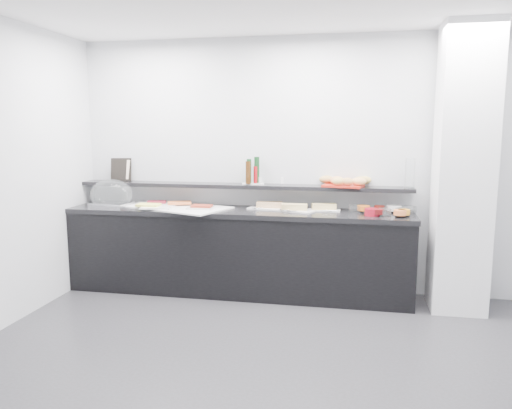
% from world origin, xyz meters
% --- Properties ---
extents(ground, '(5.00, 5.00, 0.00)m').
position_xyz_m(ground, '(0.00, 0.00, 0.00)').
color(ground, '#2D2D30').
rests_on(ground, ground).
extents(back_wall, '(5.00, 0.02, 2.70)m').
position_xyz_m(back_wall, '(0.00, 2.00, 1.35)').
color(back_wall, silver).
rests_on(back_wall, ground).
extents(column, '(0.50, 0.50, 2.70)m').
position_xyz_m(column, '(1.50, 1.65, 1.35)').
color(column, white).
rests_on(column, ground).
extents(buffet_cabinet, '(3.60, 0.60, 0.85)m').
position_xyz_m(buffet_cabinet, '(-0.70, 1.70, 0.42)').
color(buffet_cabinet, black).
rests_on(buffet_cabinet, ground).
extents(counter_top, '(3.62, 0.62, 0.05)m').
position_xyz_m(counter_top, '(-0.70, 1.70, 0.88)').
color(counter_top, black).
rests_on(counter_top, buffet_cabinet).
extents(wall_shelf, '(3.60, 0.25, 0.04)m').
position_xyz_m(wall_shelf, '(-0.70, 1.88, 1.13)').
color(wall_shelf, black).
rests_on(wall_shelf, back_wall).
extents(cloche_base, '(0.46, 0.34, 0.04)m').
position_xyz_m(cloche_base, '(-2.11, 1.67, 0.92)').
color(cloche_base, '#BABCC1').
rests_on(cloche_base, counter_top).
extents(cloche_dome, '(0.53, 0.42, 0.34)m').
position_xyz_m(cloche_dome, '(-2.11, 1.68, 1.03)').
color(cloche_dome, silver).
rests_on(cloche_dome, cloche_base).
extents(linen_runner, '(1.38, 1.00, 0.01)m').
position_xyz_m(linen_runner, '(-1.44, 1.73, 0.91)').
color(linen_runner, silver).
rests_on(linen_runner, counter_top).
extents(platter_meat_a, '(0.33, 0.26, 0.01)m').
position_xyz_m(platter_meat_a, '(-1.72, 1.85, 0.92)').
color(platter_meat_a, white).
rests_on(platter_meat_a, linen_runner).
extents(food_meat_a, '(0.23, 0.18, 0.02)m').
position_xyz_m(food_meat_a, '(-1.63, 1.78, 0.94)').
color(food_meat_a, maroon).
rests_on(food_meat_a, platter_meat_a).
extents(platter_salmon, '(0.30, 0.25, 0.01)m').
position_xyz_m(platter_salmon, '(-1.49, 1.81, 0.92)').
color(platter_salmon, silver).
rests_on(platter_salmon, linen_runner).
extents(food_salmon, '(0.29, 0.24, 0.02)m').
position_xyz_m(food_salmon, '(-1.37, 1.79, 0.94)').
color(food_salmon, orange).
rests_on(food_salmon, platter_salmon).
extents(platter_cheese, '(0.34, 0.25, 0.01)m').
position_xyz_m(platter_cheese, '(-1.53, 1.54, 0.92)').
color(platter_cheese, white).
rests_on(platter_cheese, linen_runner).
extents(food_cheese, '(0.24, 0.16, 0.02)m').
position_xyz_m(food_cheese, '(-1.64, 1.58, 0.94)').
color(food_cheese, '#F5F25F').
rests_on(food_cheese, platter_cheese).
extents(platter_meat_b, '(0.27, 0.19, 0.01)m').
position_xyz_m(platter_meat_b, '(-1.07, 1.60, 0.92)').
color(platter_meat_b, silver).
rests_on(platter_meat_b, linen_runner).
extents(food_meat_b, '(0.21, 0.14, 0.02)m').
position_xyz_m(food_meat_b, '(-1.06, 1.61, 0.94)').
color(food_meat_b, maroon).
rests_on(food_meat_b, platter_meat_b).
extents(sandwich_plate_left, '(0.40, 0.21, 0.01)m').
position_xyz_m(sandwich_plate_left, '(-0.40, 1.78, 0.91)').
color(sandwich_plate_left, silver).
rests_on(sandwich_plate_left, counter_top).
extents(sandwich_food_left, '(0.28, 0.13, 0.06)m').
position_xyz_m(sandwich_food_left, '(-0.38, 1.81, 0.94)').
color(sandwich_food_left, tan).
rests_on(sandwich_food_left, sandwich_plate_left).
extents(tongs_left, '(0.14, 0.10, 0.01)m').
position_xyz_m(tongs_left, '(-0.47, 1.74, 0.92)').
color(tongs_left, '#B0B3B8').
rests_on(tongs_left, sandwich_plate_left).
extents(sandwich_plate_mid, '(0.38, 0.28, 0.01)m').
position_xyz_m(sandwich_plate_mid, '(-0.07, 1.69, 0.91)').
color(sandwich_plate_mid, silver).
rests_on(sandwich_plate_mid, counter_top).
extents(sandwich_food_mid, '(0.26, 0.11, 0.06)m').
position_xyz_m(sandwich_food_mid, '(-0.10, 1.72, 0.94)').
color(sandwich_food_mid, tan).
rests_on(sandwich_food_mid, sandwich_plate_mid).
extents(tongs_mid, '(0.16, 0.04, 0.01)m').
position_xyz_m(tongs_mid, '(-0.13, 1.63, 0.92)').
color(tongs_mid, silver).
rests_on(tongs_mid, sandwich_plate_mid).
extents(sandwich_plate_right, '(0.34, 0.15, 0.01)m').
position_xyz_m(sandwich_plate_right, '(0.20, 1.80, 0.91)').
color(sandwich_plate_right, white).
rests_on(sandwich_plate_right, counter_top).
extents(sandwich_food_right, '(0.26, 0.15, 0.06)m').
position_xyz_m(sandwich_food_right, '(0.20, 1.81, 0.94)').
color(sandwich_food_right, '#DBC273').
rests_on(sandwich_food_right, sandwich_plate_right).
extents(tongs_right, '(0.16, 0.04, 0.01)m').
position_xyz_m(tongs_right, '(0.26, 1.70, 0.92)').
color(tongs_right, silver).
rests_on(tongs_right, sandwich_plate_right).
extents(bowl_glass_fruit, '(0.17, 0.17, 0.07)m').
position_xyz_m(bowl_glass_fruit, '(0.52, 1.78, 0.94)').
color(bowl_glass_fruit, white).
rests_on(bowl_glass_fruit, counter_top).
extents(fill_glass_fruit, '(0.14, 0.14, 0.05)m').
position_xyz_m(fill_glass_fruit, '(0.60, 1.77, 0.95)').
color(fill_glass_fruit, orange).
rests_on(fill_glass_fruit, bowl_glass_fruit).
extents(bowl_black_jam, '(0.15, 0.15, 0.07)m').
position_xyz_m(bowl_black_jam, '(0.89, 1.84, 0.94)').
color(bowl_black_jam, black).
rests_on(bowl_black_jam, counter_top).
extents(fill_black_jam, '(0.12, 0.12, 0.05)m').
position_xyz_m(fill_black_jam, '(0.76, 1.80, 0.95)').
color(fill_black_jam, '#51110B').
rests_on(fill_black_jam, bowl_black_jam).
extents(bowl_glass_cream, '(0.20, 0.20, 0.07)m').
position_xyz_m(bowl_glass_cream, '(1.02, 1.81, 0.94)').
color(bowl_glass_cream, white).
rests_on(bowl_glass_cream, counter_top).
extents(fill_glass_cream, '(0.19, 0.19, 0.05)m').
position_xyz_m(fill_glass_cream, '(0.90, 1.83, 0.95)').
color(fill_glass_cream, silver).
rests_on(fill_glass_cream, bowl_glass_cream).
extents(bowl_red_jam, '(0.16, 0.16, 0.07)m').
position_xyz_m(bowl_red_jam, '(0.68, 1.60, 0.94)').
color(bowl_red_jam, maroon).
rests_on(bowl_red_jam, counter_top).
extents(fill_red_jam, '(0.13, 0.13, 0.05)m').
position_xyz_m(fill_red_jam, '(0.73, 1.57, 0.95)').
color(fill_red_jam, '#4F0B0D').
rests_on(fill_red_jam, bowl_red_jam).
extents(bowl_glass_salmon, '(0.17, 0.17, 0.07)m').
position_xyz_m(bowl_glass_salmon, '(0.79, 1.61, 0.94)').
color(bowl_glass_salmon, white).
rests_on(bowl_glass_salmon, counter_top).
extents(fill_glass_salmon, '(0.16, 0.16, 0.05)m').
position_xyz_m(fill_glass_salmon, '(0.94, 1.56, 0.95)').
color(fill_glass_salmon, orange).
rests_on(fill_glass_salmon, bowl_glass_salmon).
extents(bowl_black_fruit, '(0.17, 0.17, 0.07)m').
position_xyz_m(bowl_black_fruit, '(0.96, 1.61, 0.94)').
color(bowl_black_fruit, black).
rests_on(bowl_black_fruit, counter_top).
extents(fill_black_fruit, '(0.13, 0.13, 0.05)m').
position_xyz_m(fill_black_fruit, '(0.98, 1.59, 0.95)').
color(fill_black_fruit, orange).
rests_on(fill_black_fruit, bowl_black_fruit).
extents(framed_print, '(0.24, 0.12, 0.26)m').
position_xyz_m(framed_print, '(-2.11, 1.93, 1.28)').
color(framed_print, black).
rests_on(framed_print, wall_shelf).
extents(print_art, '(0.18, 0.08, 0.22)m').
position_xyz_m(print_art, '(-2.10, 1.95, 1.28)').
color(print_art, beige).
rests_on(print_art, framed_print).
extents(condiment_tray, '(0.26, 0.20, 0.01)m').
position_xyz_m(condiment_tray, '(-0.57, 1.90, 1.16)').
color(condiment_tray, white).
rests_on(condiment_tray, wall_shelf).
extents(bottle_green_a, '(0.05, 0.05, 0.26)m').
position_xyz_m(bottle_green_a, '(-0.61, 1.87, 1.29)').
color(bottle_green_a, '#103D1D').
rests_on(bottle_green_a, condiment_tray).
extents(bottle_brown, '(0.06, 0.06, 0.24)m').
position_xyz_m(bottle_brown, '(-0.61, 1.81, 1.28)').
color(bottle_brown, '#3A200A').
rests_on(bottle_brown, condiment_tray).
extents(bottle_green_b, '(0.07, 0.07, 0.28)m').
position_xyz_m(bottle_green_b, '(-0.54, 1.94, 1.30)').
color(bottle_green_b, '#0E3617').
rests_on(bottle_green_b, condiment_tray).
extents(bottle_hot, '(0.04, 0.04, 0.18)m').
position_xyz_m(bottle_hot, '(-0.54, 1.89, 1.25)').
color(bottle_hot, '#A60B12').
rests_on(bottle_hot, condiment_tray).
extents(shaker_salt, '(0.03, 0.03, 0.07)m').
position_xyz_m(shaker_salt, '(-0.49, 1.87, 1.20)').
color(shaker_salt, white).
rests_on(shaker_salt, condiment_tray).
extents(shaker_pepper, '(0.03, 0.03, 0.07)m').
position_xyz_m(shaker_pepper, '(-0.25, 1.90, 1.20)').
color(shaker_pepper, white).
rests_on(shaker_pepper, condiment_tray).
extents(bread_tray, '(0.44, 0.35, 0.02)m').
position_xyz_m(bread_tray, '(0.39, 1.86, 1.16)').
color(bread_tray, red).
rests_on(bread_tray, wall_shelf).
extents(bread_roll_nw, '(0.18, 0.15, 0.08)m').
position_xyz_m(bread_roll_nw, '(0.21, 1.97, 1.21)').
color(bread_roll_nw, '#B38544').
rests_on(bread_roll_nw, bread_tray).
extents(bread_roll_n, '(0.14, 0.09, 0.08)m').
position_xyz_m(bread_roll_n, '(0.32, 1.92, 1.21)').
color(bread_roll_n, '#C8864C').
rests_on(bread_roll_n, bread_tray).
extents(bread_roll_ne, '(0.18, 0.15, 0.08)m').
position_xyz_m(bread_roll_ne, '(0.60, 1.95, 1.21)').
color(bread_roll_ne, '#D5AE51').
rests_on(bread_roll_ne, bread_tray).
extents(bread_roll_sw, '(0.14, 0.10, 0.08)m').
position_xyz_m(bread_roll_sw, '(0.34, 1.78, 1.21)').
color(bread_roll_sw, tan).
rests_on(bread_roll_sw, bread_tray).
extents(bread_roll_s, '(0.15, 0.11, 0.08)m').
position_xyz_m(bread_roll_s, '(0.43, 1.78, 1.21)').
color(bread_roll_s, '#B37E44').
rests_on(bread_roll_s, bread_tray).
extents(bread_roll_se, '(0.18, 0.14, 0.08)m').
position_xyz_m(bread_roll_se, '(0.54, 1.80, 1.21)').
color(bread_roll_se, tan).
rests_on(bread_roll_se, bread_tray).
extents(bread_roll_midw, '(0.15, 0.12, 0.08)m').
position_xyz_m(bread_roll_midw, '(0.31, 1.89, 1.21)').
color(bread_roll_midw, '#C7854C').
rests_on(bread_roll_midw, bread_tray).
extents(bread_roll_mide, '(0.15, 0.10, 0.08)m').
position_xyz_m(bread_roll_mide, '(0.56, 1.92, 1.21)').
color(bread_roll_mide, '#B28F44').
rests_on(bread_roll_mide, bread_tray).
extents(carafe, '(0.11, 0.11, 0.30)m').
position_xyz_m(carafe, '(1.04, 1.85, 1.30)').
color(carafe, silver).
rests_on(carafe, wall_shelf).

